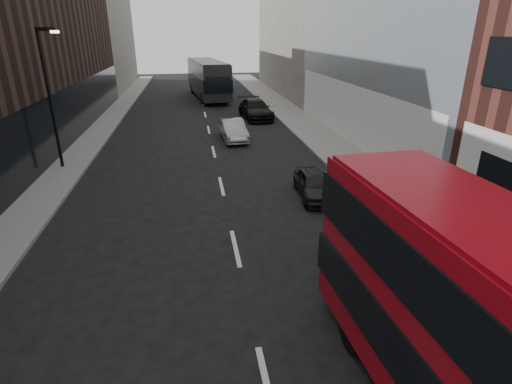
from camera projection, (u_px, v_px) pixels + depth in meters
name	position (u px, v px, depth m)	size (l,w,h in m)	color
sidewalk_right	(308.00, 128.00, 30.43)	(3.00, 80.00, 0.15)	slate
sidewalk_left	(96.00, 136.00, 28.13)	(2.00, 80.00, 0.15)	slate
building_victorian	(298.00, 5.00, 44.80)	(6.50, 24.00, 21.00)	#68635C
building_left_mid	(46.00, 30.00, 29.58)	(5.00, 24.00, 14.00)	black
building_left_far	(103.00, 35.00, 49.90)	(5.00, 20.00, 13.00)	#68635C
street_lamp	(50.00, 90.00, 20.15)	(1.06, 0.22, 7.00)	black
grey_bus	(208.00, 78.00, 43.79)	(4.30, 12.59, 3.99)	black
car_a	(314.00, 184.00, 17.82)	(1.44, 3.58, 1.22)	black
car_b	(233.00, 130.00, 27.19)	(1.47, 4.21, 1.39)	#92959A
car_c	(256.00, 109.00, 33.92)	(2.20, 5.41, 1.57)	black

